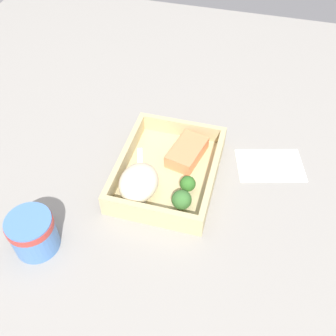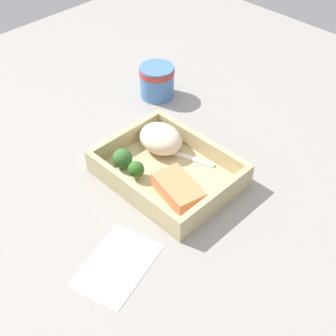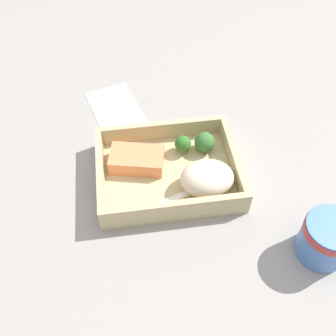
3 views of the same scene
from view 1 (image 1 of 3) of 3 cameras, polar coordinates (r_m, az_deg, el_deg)
The scene contains 10 objects.
ground_plane at distance 86.58cm, azimuth 0.00°, elevation -1.64°, with size 160.00×160.00×2.00cm, color gray.
takeout_tray at distance 85.37cm, azimuth 0.00°, elevation -0.95°, with size 26.49×20.55×1.20cm, color tan.
tray_rim at distance 83.45cm, azimuth 0.00°, elevation 0.22°, with size 26.49×20.55×3.96cm.
salmon_fillet at distance 87.09cm, azimuth 2.80°, elevation 2.31°, with size 10.20×6.01×3.09cm, color #EA8453.
mashed_potatoes at distance 79.68cm, azimuth -4.28°, elevation -2.12°, with size 9.82×7.92×5.57cm, color beige.
broccoli_floret_1 at distance 77.60cm, azimuth 1.99°, elevation -4.65°, with size 4.00×4.00×4.17cm.
broccoli_floret_2 at distance 80.24cm, azimuth 2.89°, elevation -2.32°, with size 3.26×3.26×3.80cm.
fork at distance 83.76cm, azimuth -4.05°, elevation -1.52°, with size 15.51×6.58×0.44cm.
paper_cup at distance 76.00cm, azimuth -19.07°, elevation -8.75°, with size 8.57×8.57×7.96cm.
receipt_slip at distance 90.80cm, azimuth 14.60°, elevation 0.41°, with size 9.90×14.62×0.24cm, color white.
Camera 1 is at (54.27, 14.68, 64.85)cm, focal length 42.00 mm.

